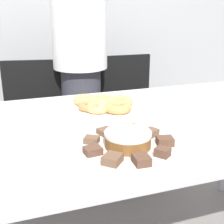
{
  "coord_description": "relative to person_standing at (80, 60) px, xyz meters",
  "views": [
    {
      "loc": [
        -0.43,
        -1.14,
        1.23
      ],
      "look_at": [
        -0.05,
        -0.03,
        0.83
      ],
      "focal_mm": 50.0,
      "sensor_mm": 36.0,
      "label": 1
    }
  ],
  "objects": [
    {
      "name": "donut_6",
      "position": [
        -0.13,
        -0.63,
        -0.08
      ],
      "size": [
        0.12,
        0.12,
        0.04
      ],
      "color": "#E5AD66",
      "rests_on": "plate_donuts"
    },
    {
      "name": "lamington_7",
      "position": [
        -0.06,
        -1.03,
        -0.09
      ],
      "size": [
        0.07,
        0.07,
        0.03
      ],
      "rotation": [
        0.0,
        0.0,
        7.45
      ],
      "color": "brown",
      "rests_on": "plate_cake"
    },
    {
      "name": "office_chair_right",
      "position": [
        0.35,
        -0.04,
        -0.46
      ],
      "size": [
        0.45,
        0.45,
        0.88
      ],
      "rotation": [
        0.0,
        0.0,
        -0.03
      ],
      "color": "black",
      "rests_on": "ground_plane"
    },
    {
      "name": "table",
      "position": [
        -0.05,
        -0.9,
        -0.19
      ],
      "size": [
        1.96,
        0.95,
        0.77
      ],
      "color": "silver",
      "rests_on": "ground_plane"
    },
    {
      "name": "napkin",
      "position": [
        0.42,
        -0.79,
        -0.11
      ],
      "size": [
        0.18,
        0.16,
        0.01
      ],
      "color": "white",
      "rests_on": "table"
    },
    {
      "name": "plate_donuts",
      "position": [
        -0.08,
        -0.71,
        -0.11
      ],
      "size": [
        0.34,
        0.34,
        0.01
      ],
      "color": "white",
      "rests_on": "table"
    },
    {
      "name": "donut_2",
      "position": [
        -0.1,
        -0.77,
        -0.09
      ],
      "size": [
        0.11,
        0.11,
        0.03
      ],
      "color": "#E5AD66",
      "rests_on": "plate_donuts"
    },
    {
      "name": "donut_4",
      "position": [
        0.02,
        -0.71,
        -0.08
      ],
      "size": [
        0.13,
        0.13,
        0.04
      ],
      "color": "#E5AD66",
      "rests_on": "plate_donuts"
    },
    {
      "name": "lamington_5",
      "position": [
        0.01,
        -1.18,
        -0.09
      ],
      "size": [
        0.06,
        0.06,
        0.03
      ],
      "rotation": [
        0.0,
        0.0,
        6.05
      ],
      "color": "brown",
      "rests_on": "plate_cake"
    },
    {
      "name": "lamington_0",
      "position": [
        -0.22,
        -1.08,
        -0.09
      ],
      "size": [
        0.06,
        0.06,
        0.02
      ],
      "rotation": [
        0.0,
        0.0,
        2.56
      ],
      "color": "brown",
      "rests_on": "plate_cake"
    },
    {
      "name": "donut_5",
      "position": [
        -0.05,
        -0.66,
        -0.09
      ],
      "size": [
        0.13,
        0.13,
        0.04
      ],
      "color": "#E5AD66",
      "rests_on": "plate_donuts"
    },
    {
      "name": "donut_1",
      "position": [
        -0.13,
        -0.73,
        -0.09
      ],
      "size": [
        0.11,
        0.11,
        0.03
      ],
      "color": "#C68447",
      "rests_on": "plate_donuts"
    },
    {
      "name": "lamington_2",
      "position": [
        -0.2,
        -1.24,
        -0.09
      ],
      "size": [
        0.08,
        0.08,
        0.03
      ],
      "rotation": [
        0.0,
        0.0,
        3.96
      ],
      "color": "brown",
      "rests_on": "plate_cake"
    },
    {
      "name": "frosted_cake",
      "position": [
        -0.11,
        -1.15,
        -0.08
      ],
      "size": [
        0.16,
        0.16,
        0.05
      ],
      "color": "brown",
      "rests_on": "plate_cake"
    },
    {
      "name": "lamington_6",
      "position": [
        -0.0,
        -1.09,
        -0.09
      ],
      "size": [
        0.06,
        0.06,
        0.02
      ],
      "rotation": [
        0.0,
        0.0,
        6.75
      ],
      "color": "brown",
      "rests_on": "plate_cake"
    },
    {
      "name": "person_standing",
      "position": [
        0.0,
        0.0,
        0.0
      ],
      "size": [
        0.36,
        0.36,
        1.67
      ],
      "color": "#383842",
      "rests_on": "ground_plane"
    },
    {
      "name": "office_chair_left",
      "position": [
        -0.34,
        -0.04,
        -0.46
      ],
      "size": [
        0.51,
        0.51,
        0.88
      ],
      "rotation": [
        0.0,
        0.0,
        -0.18
      ],
      "color": "black",
      "rests_on": "ground_plane"
    },
    {
      "name": "donut_3",
      "position": [
        -0.02,
        -0.79,
        -0.08
      ],
      "size": [
        0.12,
        0.12,
        0.04
      ],
      "color": "tan",
      "rests_on": "plate_donuts"
    },
    {
      "name": "plate_cake",
      "position": [
        -0.11,
        -1.15,
        -0.11
      ],
      "size": [
        0.35,
        0.35,
        0.01
      ],
      "color": "white",
      "rests_on": "table"
    },
    {
      "name": "lamington_4",
      "position": [
        -0.04,
        -1.25,
        -0.09
      ],
      "size": [
        0.06,
        0.06,
        0.03
      ],
      "rotation": [
        0.0,
        0.0,
        5.36
      ],
      "color": "brown",
      "rests_on": "plate_cake"
    },
    {
      "name": "donut_0",
      "position": [
        -0.08,
        -0.71,
        -0.09
      ],
      "size": [
        0.12,
        0.12,
        0.03
      ],
      "color": "#E5AD66",
      "rests_on": "plate_donuts"
    },
    {
      "name": "lamington_1",
      "position": [
        -0.24,
        -1.16,
        -0.09
      ],
      "size": [
        0.06,
        0.05,
        0.02
      ],
      "rotation": [
        0.0,
        0.0,
        3.26
      ],
      "color": "brown",
      "rests_on": "plate_cake"
    },
    {
      "name": "lamington_8",
      "position": [
        -0.15,
        -1.03,
        -0.09
      ],
      "size": [
        0.07,
        0.07,
        0.02
      ],
      "rotation": [
        0.0,
        0.0,
        8.15
      ],
      "color": "brown",
      "rests_on": "plate_cake"
    },
    {
      "name": "lamington_3",
      "position": [
        -0.12,
        -1.28,
        -0.09
      ],
      "size": [
        0.05,
        0.06,
        0.03
      ],
      "rotation": [
        0.0,
        0.0,
        4.66
      ],
      "color": "brown",
      "rests_on": "plate_cake"
    }
  ]
}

